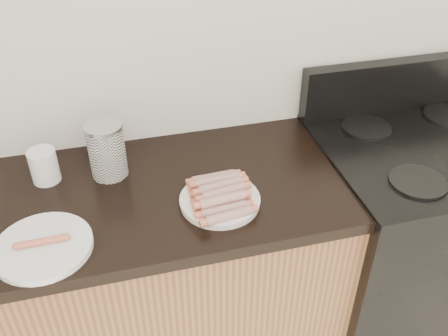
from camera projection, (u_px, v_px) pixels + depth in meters
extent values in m
cube|color=silver|center=(191.00, 25.00, 1.60)|extent=(4.00, 0.04, 2.60)
cube|color=#96633D|center=(20.00, 319.00, 1.72)|extent=(2.20, 0.59, 0.86)
cube|color=black|center=(406.00, 242.00, 2.00)|extent=(0.76, 0.65, 0.90)
cube|color=black|center=(434.00, 148.00, 1.73)|extent=(0.76, 0.65, 0.01)
cube|color=black|center=(397.00, 85.00, 1.90)|extent=(0.76, 0.06, 0.20)
cylinder|color=black|center=(418.00, 182.00, 1.56)|extent=(0.18, 0.18, 0.01)
cylinder|color=black|center=(366.00, 127.00, 1.83)|extent=(0.18, 0.18, 0.01)
cylinder|color=black|center=(448.00, 116.00, 1.90)|extent=(0.18, 0.18, 0.01)
cylinder|color=silver|center=(220.00, 202.00, 1.49)|extent=(0.30, 0.30, 0.02)
cylinder|color=white|center=(43.00, 247.00, 1.34)|extent=(0.28, 0.28, 0.02)
cylinder|color=#A3222A|center=(228.00, 216.00, 1.41)|extent=(0.14, 0.04, 0.03)
cylinder|color=#A3222A|center=(225.00, 209.00, 1.43)|extent=(0.14, 0.04, 0.03)
cylinder|color=#A3222A|center=(222.00, 202.00, 1.46)|extent=(0.14, 0.04, 0.03)
cylinder|color=#A3222A|center=(220.00, 196.00, 1.48)|extent=(0.14, 0.04, 0.03)
cylinder|color=#A3222A|center=(217.00, 190.00, 1.51)|extent=(0.14, 0.04, 0.03)
cylinder|color=#A3222A|center=(215.00, 183.00, 1.53)|extent=(0.14, 0.04, 0.03)
cylinder|color=#A3222A|center=(213.00, 178.00, 1.55)|extent=(0.14, 0.04, 0.03)
cylinder|color=#A3222A|center=(224.00, 199.00, 1.43)|extent=(0.14, 0.04, 0.03)
cylinder|color=#A3222A|center=(221.00, 192.00, 1.46)|extent=(0.14, 0.04, 0.03)
cylinder|color=#A3222A|center=(219.00, 186.00, 1.48)|extent=(0.14, 0.04, 0.03)
cylinder|color=#A3222A|center=(216.00, 180.00, 1.50)|extent=(0.14, 0.04, 0.03)
cylinder|color=#B87B47|center=(42.00, 242.00, 1.33)|extent=(0.13, 0.02, 0.02)
cylinder|color=silver|center=(107.00, 152.00, 1.57)|extent=(0.12, 0.12, 0.17)
cylinder|color=silver|center=(103.00, 126.00, 1.52)|extent=(0.12, 0.12, 0.01)
cylinder|color=white|center=(44.00, 166.00, 1.56)|extent=(0.09, 0.09, 0.11)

